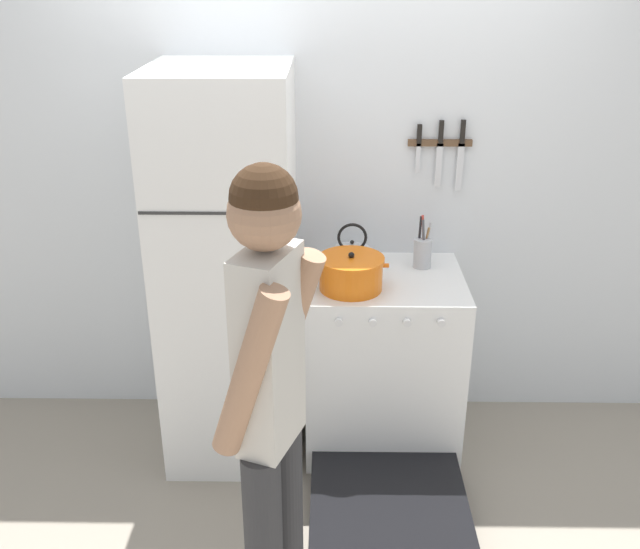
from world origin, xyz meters
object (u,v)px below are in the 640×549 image
Objects in this scene: tea_kettle at (352,255)px; person at (270,403)px; stove_range at (383,365)px; dutch_oven_pot at (351,273)px; refrigerator at (229,273)px; utensil_jar at (423,252)px.

person reaches higher than tea_kettle.
dutch_oven_pot is (-0.17, -0.09, 0.54)m from stove_range.
dutch_oven_pot is 0.25m from tea_kettle.
tea_kettle is 1.38m from person.
refrigerator is 5.53× the size of dutch_oven_pot.
stove_range is 0.60m from utensil_jar.
refrigerator reaches higher than dutch_oven_pot.
stove_range is 1.39m from person.
refrigerator is at bearing 170.64° from dutch_oven_pot.
tea_kettle reaches higher than dutch_oven_pot.
refrigerator is 1.05× the size of person.
dutch_oven_pot is at bearing -152.61° from stove_range.
dutch_oven_pot is at bearing -93.02° from tea_kettle.
refrigerator is at bearing 179.47° from stove_range.
utensil_jar is at bearing 10.05° from refrigerator.
person is (-0.30, -1.35, 0.05)m from tea_kettle.
stove_range is at bearing -137.60° from utensil_jar.
person is (-0.28, -1.09, 0.03)m from dutch_oven_pot.
person reaches higher than stove_range.
utensil_jar is 0.15× the size of person.
utensil_jar is at bearing 42.40° from stove_range.
refrigerator is 7.14× the size of utensil_jar.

